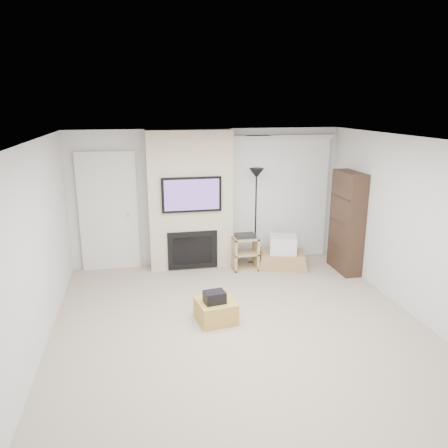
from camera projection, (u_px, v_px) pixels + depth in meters
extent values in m
cube|color=tan|center=(242.00, 330.00, 5.85)|extent=(5.00, 5.50, 0.00)
cube|color=white|center=(244.00, 141.00, 5.18)|extent=(5.00, 5.50, 0.00)
cube|color=silver|center=(208.00, 197.00, 8.11)|extent=(5.00, 0.00, 2.50)
cube|color=silver|center=(340.00, 363.00, 2.91)|extent=(5.00, 0.00, 2.50)
cube|color=silver|center=(33.00, 254.00, 5.04)|extent=(0.00, 5.50, 2.50)
cube|color=silver|center=(419.00, 230.00, 5.99)|extent=(0.00, 5.50, 2.50)
cube|color=silver|center=(258.00, 136.00, 6.01)|extent=(0.35, 0.18, 0.01)
cube|color=#BC9241|center=(216.00, 311.00, 6.06)|extent=(0.57, 0.57, 0.30)
cube|color=black|center=(215.00, 297.00, 5.95)|extent=(0.31, 0.26, 0.16)
cube|color=beige|center=(190.00, 200.00, 7.86)|extent=(1.50, 0.40, 2.50)
cube|color=black|center=(192.00, 195.00, 7.60)|extent=(1.05, 0.06, 0.62)
cube|color=#52377B|center=(192.00, 195.00, 7.57)|extent=(0.96, 0.00, 0.54)
cube|color=black|center=(193.00, 250.00, 7.89)|extent=(0.90, 0.04, 0.70)
cube|color=black|center=(193.00, 250.00, 7.87)|extent=(0.70, 0.02, 0.50)
cube|color=silver|center=(109.00, 212.00, 7.78)|extent=(1.02, 0.08, 2.14)
cube|color=beige|center=(109.00, 214.00, 7.80)|extent=(0.90, 0.05, 2.05)
cylinder|color=silver|center=(128.00, 215.00, 7.83)|extent=(0.07, 0.06, 0.07)
cube|color=silver|center=(282.00, 137.00, 8.04)|extent=(1.98, 0.10, 0.08)
cube|color=white|center=(280.00, 200.00, 8.36)|extent=(1.90, 0.03, 2.29)
cylinder|color=black|center=(255.00, 264.00, 8.22)|extent=(0.27, 0.27, 0.03)
cylinder|color=black|center=(256.00, 220.00, 7.99)|extent=(0.03, 0.03, 1.70)
cone|color=black|center=(257.00, 173.00, 7.76)|extent=(0.27, 0.27, 0.17)
cube|color=tan|center=(234.00, 254.00, 7.92)|extent=(0.04, 0.38, 0.60)
cube|color=tan|center=(256.00, 252.00, 8.00)|extent=(0.04, 0.38, 0.60)
cube|color=tan|center=(245.00, 268.00, 8.03)|extent=(0.45, 0.38, 0.03)
cube|color=tan|center=(245.00, 253.00, 7.96)|extent=(0.45, 0.38, 0.03)
cube|color=tan|center=(245.00, 238.00, 7.88)|extent=(0.45, 0.38, 0.03)
cube|color=black|center=(245.00, 236.00, 7.87)|extent=(0.35, 0.25, 0.06)
cube|color=tan|center=(282.00, 263.00, 8.15)|extent=(1.02, 0.87, 0.10)
cube|color=tan|center=(282.00, 259.00, 8.12)|extent=(0.96, 0.82, 0.08)
cube|color=tan|center=(283.00, 255.00, 8.10)|extent=(0.91, 0.77, 0.08)
cube|color=silver|center=(283.00, 244.00, 8.05)|extent=(0.58, 0.54, 0.32)
cube|color=black|center=(347.00, 222.00, 7.73)|extent=(0.30, 0.80, 1.80)
cube|color=black|center=(344.00, 246.00, 7.85)|extent=(0.26, 0.72, 0.02)
cube|color=black|center=(346.00, 222.00, 7.73)|extent=(0.26, 0.72, 0.02)
cube|color=black|center=(348.00, 197.00, 7.61)|extent=(0.26, 0.72, 0.02)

